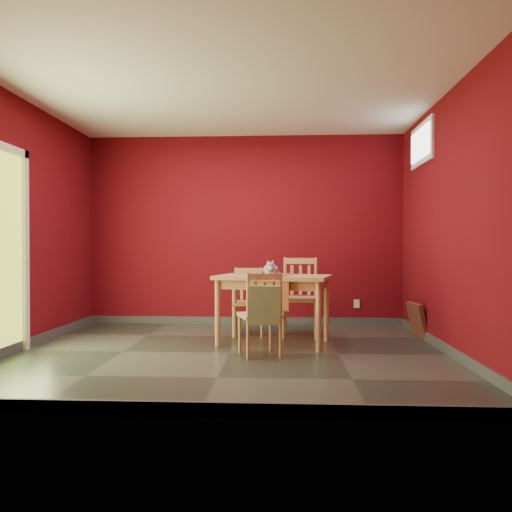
{
  "coord_description": "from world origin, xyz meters",
  "views": [
    {
      "loc": [
        0.55,
        -5.14,
        1.08
      ],
      "look_at": [
        0.25,
        0.45,
        1.0
      ],
      "focal_mm": 35.0,
      "sensor_mm": 36.0,
      "label": 1
    }
  ],
  "objects_px": {
    "chair_far_right": "(300,296)",
    "chair_near": "(261,313)",
    "picture_frame": "(417,320)",
    "chair_far_left": "(249,300)",
    "tote_bag": "(264,305)",
    "cat": "(271,267)",
    "dining_table": "(273,284)"
  },
  "relations": [
    {
      "from": "chair_far_right",
      "to": "chair_near",
      "type": "bearing_deg",
      "value": -110.59
    },
    {
      "from": "chair_near",
      "to": "picture_frame",
      "type": "distance_m",
      "value": 2.19
    },
    {
      "from": "chair_far_left",
      "to": "picture_frame",
      "type": "bearing_deg",
      "value": -3.02
    },
    {
      "from": "chair_far_left",
      "to": "tote_bag",
      "type": "height_order",
      "value": "chair_far_left"
    },
    {
      "from": "picture_frame",
      "to": "cat",
      "type": "bearing_deg",
      "value": -163.11
    },
    {
      "from": "chair_near",
      "to": "cat",
      "type": "relative_size",
      "value": 2.32
    },
    {
      "from": "chair_near",
      "to": "cat",
      "type": "height_order",
      "value": "cat"
    },
    {
      "from": "dining_table",
      "to": "chair_far_left",
      "type": "bearing_deg",
      "value": 117.49
    },
    {
      "from": "dining_table",
      "to": "chair_near",
      "type": "bearing_deg",
      "value": -100.47
    },
    {
      "from": "chair_far_left",
      "to": "chair_near",
      "type": "relative_size",
      "value": 1.0
    },
    {
      "from": "chair_far_left",
      "to": "cat",
      "type": "distance_m",
      "value": 0.84
    },
    {
      "from": "chair_far_left",
      "to": "tote_bag",
      "type": "distance_m",
      "value": 1.47
    },
    {
      "from": "dining_table",
      "to": "chair_far_left",
      "type": "xyz_separation_m",
      "value": [
        -0.32,
        0.62,
        -0.26
      ]
    },
    {
      "from": "chair_far_right",
      "to": "cat",
      "type": "xyz_separation_m",
      "value": [
        -0.35,
        -0.57,
        0.38
      ]
    },
    {
      "from": "dining_table",
      "to": "cat",
      "type": "distance_m",
      "value": 0.19
    },
    {
      "from": "dining_table",
      "to": "tote_bag",
      "type": "xyz_separation_m",
      "value": [
        -0.07,
        -0.82,
        -0.15
      ]
    },
    {
      "from": "dining_table",
      "to": "cat",
      "type": "relative_size",
      "value": 3.79
    },
    {
      "from": "chair_near",
      "to": "cat",
      "type": "distance_m",
      "value": 0.75
    },
    {
      "from": "chair_far_right",
      "to": "picture_frame",
      "type": "height_order",
      "value": "chair_far_right"
    },
    {
      "from": "chair_far_left",
      "to": "chair_far_right",
      "type": "height_order",
      "value": "chair_far_right"
    },
    {
      "from": "dining_table",
      "to": "tote_bag",
      "type": "relative_size",
      "value": 3.11
    },
    {
      "from": "dining_table",
      "to": "chair_far_right",
      "type": "height_order",
      "value": "chair_far_right"
    },
    {
      "from": "dining_table",
      "to": "cat",
      "type": "bearing_deg",
      "value": -139.24
    },
    {
      "from": "dining_table",
      "to": "picture_frame",
      "type": "distance_m",
      "value": 1.88
    },
    {
      "from": "chair_far_left",
      "to": "cat",
      "type": "relative_size",
      "value": 2.3
    },
    {
      "from": "dining_table",
      "to": "chair_near",
      "type": "height_order",
      "value": "chair_near"
    },
    {
      "from": "chair_far_right",
      "to": "picture_frame",
      "type": "relative_size",
      "value": 2.23
    },
    {
      "from": "dining_table",
      "to": "picture_frame",
      "type": "bearing_deg",
      "value": 16.4
    },
    {
      "from": "chair_far_left",
      "to": "tote_bag",
      "type": "xyz_separation_m",
      "value": [
        0.25,
        -1.44,
        0.11
      ]
    },
    {
      "from": "chair_far_right",
      "to": "tote_bag",
      "type": "bearing_deg",
      "value": -106.19
    },
    {
      "from": "tote_bag",
      "to": "cat",
      "type": "height_order",
      "value": "cat"
    },
    {
      "from": "cat",
      "to": "picture_frame",
      "type": "bearing_deg",
      "value": 9.05
    }
  ]
}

